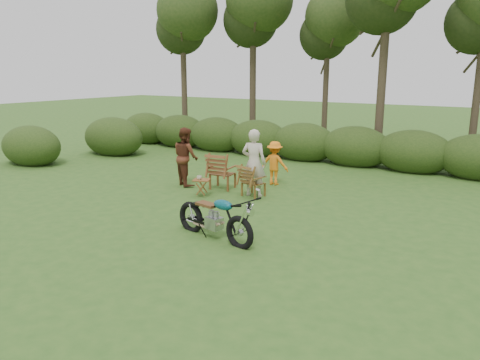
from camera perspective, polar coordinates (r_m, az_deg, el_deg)
The scene contains 10 objects.
ground at distance 9.46m, azimuth -3.94°, elevation -7.32°, with size 80.00×80.00×0.00m, color #2B531B.
tree_line at distance 17.54m, azimuth 16.88°, elevation 14.33°, with size 22.52×11.62×8.14m.
motorcycle at distance 9.57m, azimuth -3.15°, elevation -7.07°, with size 1.98×0.75×1.13m, color #0B8397, non-canonical shape.
lawn_chair_right at distance 12.63m, azimuth 1.64°, elevation -1.97°, with size 0.60×0.60×0.87m, color brown, non-canonical shape.
lawn_chair_left at distance 13.43m, azimuth -2.12°, elevation -1.05°, with size 0.72×0.72×1.04m, color brown, non-canonical shape.
side_table at distance 12.61m, azimuth -4.69°, elevation -0.95°, with size 0.45×0.38×0.46m, color brown, non-canonical shape.
cup at distance 12.54m, azimuth -4.99°, elevation 0.30°, with size 0.13×0.13×0.10m, color beige.
adult_a at distance 12.67m, azimuth 1.68°, elevation -1.93°, with size 0.66×0.43×1.81m, color beige.
adult_b at distance 13.94m, azimuth -6.52°, elevation -0.59°, with size 0.83×0.65×1.71m, color #572918.
child at distance 13.94m, azimuth 4.20°, elevation -0.54°, with size 0.83×0.48×1.29m, color orange.
Camera 1 is at (5.22, -7.15, 3.33)m, focal length 35.00 mm.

